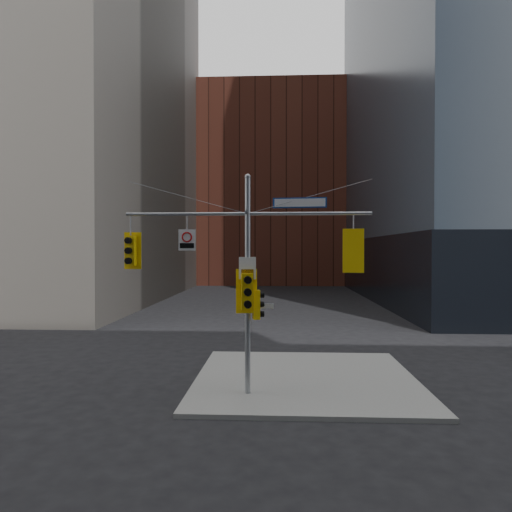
# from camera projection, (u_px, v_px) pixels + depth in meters

# --- Properties ---
(ground) EXTENTS (160.00, 160.00, 0.00)m
(ground) POSITION_uv_depth(u_px,v_px,m) (243.00, 420.00, 12.88)
(ground) COLOR black
(ground) RESTS_ON ground
(sidewalk_corner) EXTENTS (8.00, 8.00, 0.15)m
(sidewalk_corner) POSITION_uv_depth(u_px,v_px,m) (305.00, 379.00, 16.78)
(sidewalk_corner) COLOR gray
(sidewalk_corner) RESTS_ON ground
(brick_midrise) EXTENTS (26.00, 20.00, 28.00)m
(brick_midrise) POSITION_uv_depth(u_px,v_px,m) (272.00, 191.00, 70.62)
(brick_midrise) COLOR brown
(brick_midrise) RESTS_ON ground
(signal_assembly) EXTENTS (8.00, 0.80, 7.30)m
(signal_assembly) POSITION_uv_depth(u_px,v_px,m) (248.00, 262.00, 14.82)
(signal_assembly) COLOR #94979C
(signal_assembly) RESTS_ON ground
(traffic_light_west_arm) EXTENTS (0.59, 0.49, 1.23)m
(traffic_light_west_arm) POSITION_uv_depth(u_px,v_px,m) (131.00, 251.00, 15.01)
(traffic_light_west_arm) COLOR yellow
(traffic_light_west_arm) RESTS_ON ground
(traffic_light_east_arm) EXTENTS (0.67, 0.59, 1.40)m
(traffic_light_east_arm) POSITION_uv_depth(u_px,v_px,m) (353.00, 251.00, 14.65)
(traffic_light_east_arm) COLOR yellow
(traffic_light_east_arm) RESTS_ON ground
(traffic_light_pole_side) EXTENTS (0.41, 0.35, 0.95)m
(traffic_light_pole_side) POSITION_uv_depth(u_px,v_px,m) (257.00, 305.00, 14.83)
(traffic_light_pole_side) COLOR yellow
(traffic_light_pole_side) RESTS_ON ground
(traffic_light_pole_front) EXTENTS (0.68, 0.60, 1.43)m
(traffic_light_pole_front) POSITION_uv_depth(u_px,v_px,m) (247.00, 292.00, 14.56)
(traffic_light_pole_front) COLOR yellow
(traffic_light_pole_front) RESTS_ON ground
(street_sign_blade) EXTENTS (1.74, 0.20, 0.34)m
(street_sign_blade) POSITION_uv_depth(u_px,v_px,m) (300.00, 203.00, 14.71)
(street_sign_blade) COLOR navy
(street_sign_blade) RESTS_ON ground
(regulatory_sign_arm) EXTENTS (0.55, 0.09, 0.69)m
(regulatory_sign_arm) POSITION_uv_depth(u_px,v_px,m) (187.00, 239.00, 14.88)
(regulatory_sign_arm) COLOR silver
(regulatory_sign_arm) RESTS_ON ground
(regulatory_sign_pole) EXTENTS (0.55, 0.07, 0.72)m
(regulatory_sign_pole) POSITION_uv_depth(u_px,v_px,m) (247.00, 269.00, 14.70)
(regulatory_sign_pole) COLOR silver
(regulatory_sign_pole) RESTS_ON ground
(street_blade_ew) EXTENTS (0.79, 0.10, 0.16)m
(street_blade_ew) POSITION_uv_depth(u_px,v_px,m) (261.00, 306.00, 14.82)
(street_blade_ew) COLOR silver
(street_blade_ew) RESTS_ON ground
(street_blade_ns) EXTENTS (0.06, 0.75, 0.15)m
(street_blade_ns) POSITION_uv_depth(u_px,v_px,m) (249.00, 310.00, 15.29)
(street_blade_ns) COLOR #145926
(street_blade_ns) RESTS_ON ground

